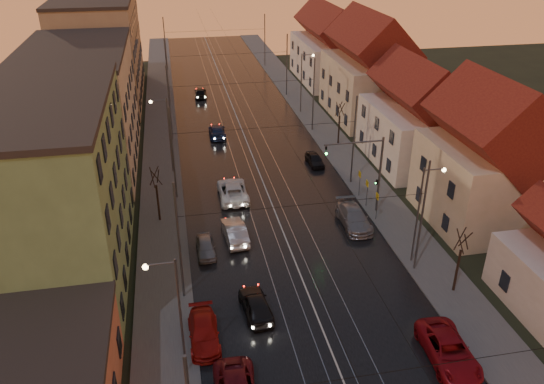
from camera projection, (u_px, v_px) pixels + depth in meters
ground at (341, 376)px, 30.71m from camera, size 160.00×160.00×0.00m
road at (243, 132)px, 65.57m from camera, size 16.00×120.00×0.04m
sidewalk_left at (161, 138)px, 63.85m from camera, size 4.00×120.00×0.15m
sidewalk_right at (321, 127)px, 67.23m from camera, size 4.00×120.00×0.15m
tram_rail_0 at (225, 133)px, 65.18m from camera, size 0.06×120.00×0.03m
tram_rail_1 at (237, 132)px, 65.42m from camera, size 0.06×120.00×0.03m
tram_rail_2 at (249, 132)px, 65.68m from camera, size 0.06×120.00×0.03m
tram_rail_3 at (260, 131)px, 65.92m from camera, size 0.06×120.00×0.03m
apartment_left_1 at (45, 194)px, 36.96m from camera, size 10.00×18.00×13.00m
apartment_left_2 at (82, 110)px, 54.62m from camera, size 10.00×20.00×12.00m
apartment_left_3 at (101, 50)px, 75.08m from camera, size 10.00×24.00×14.00m
house_right_1 at (486, 163)px, 44.15m from camera, size 8.67×10.20×10.80m
house_right_2 at (417, 120)px, 55.85m from camera, size 9.18×12.24×9.20m
house_right_3 at (369, 73)px, 68.39m from camera, size 9.18×14.28×11.50m
house_right_4 at (329, 49)px, 84.43m from camera, size 9.18×16.32×10.00m
catenary_pole_l_1 at (179, 243)px, 35.03m from camera, size 0.16×0.16×9.00m
catenary_pole_r_1 at (422, 218)px, 37.94m from camera, size 0.16×0.16×9.00m
catenary_pole_l_2 at (173, 155)px, 48.10m from camera, size 0.16×0.16×9.00m
catenary_pole_r_2 at (354, 141)px, 51.01m from camera, size 0.16×0.16×9.00m
catenary_pole_l_3 at (169, 104)px, 61.18m from camera, size 0.16×0.16×9.00m
catenary_pole_r_3 at (313, 96)px, 64.09m from camera, size 0.16×0.16×9.00m
catenary_pole_l_4 at (167, 71)px, 74.25m from camera, size 0.16×0.16×9.00m
catenary_pole_r_4 at (287, 65)px, 77.16m from camera, size 0.16×0.16×9.00m
catenary_pole_l_5 at (165, 45)px, 89.94m from camera, size 0.16×0.16×9.00m
catenary_pole_r_5 at (265, 41)px, 92.85m from camera, size 0.16×0.16×9.00m
street_lamp_0 at (174, 307)px, 28.67m from camera, size 1.75×0.32×8.00m
street_lamp_1 at (423, 206)px, 38.72m from camera, size 1.75×0.32×8.00m
street_lamp_2 at (166, 128)px, 53.07m from camera, size 1.75×0.32×8.00m
street_lamp_3 at (304, 77)px, 70.10m from camera, size 1.75×0.32×8.00m
traffic_light_mast at (370, 166)px, 45.63m from camera, size 5.30×0.32×7.20m
bare_tree_0 at (157, 196)px, 45.28m from camera, size 1.09×1.09×5.11m
bare_tree_1 at (459, 263)px, 36.52m from camera, size 1.09×1.09×5.11m
bare_tree_2 at (339, 124)px, 60.96m from camera, size 1.09×1.09×5.11m
driving_car_0 at (256, 305)px, 35.25m from camera, size 2.10×4.43×1.46m
driving_car_1 at (235, 231)px, 43.41m from camera, size 1.97×4.78×1.54m
driving_car_2 at (233, 190)px, 49.92m from camera, size 2.68×5.72×1.58m
driving_car_3 at (217, 131)px, 64.00m from camera, size 2.07×4.81×1.38m
driving_car_4 at (200, 93)px, 78.03m from camera, size 1.98×4.35×1.45m
parked_left_2 at (204, 332)px, 32.99m from camera, size 1.89×4.56×1.32m
parked_left_3 at (206, 247)px, 41.68m from camera, size 1.51×3.61×1.22m
parked_right_0 at (448, 350)px, 31.52m from camera, size 2.79×5.52×1.50m
parked_right_1 at (354, 217)px, 45.44m from camera, size 2.29×5.40×1.56m
parked_right_2 at (315, 159)px, 56.72m from camera, size 1.58×3.65×1.23m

